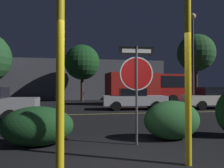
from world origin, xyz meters
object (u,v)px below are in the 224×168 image
(tree_1, at_px, (82,62))
(tree_2, at_px, (196,53))
(hedge_bush_1, at_px, (37,126))
(hedge_bush_2, at_px, (172,120))
(passing_car_2, at_px, (134,99))
(passing_car_3, at_px, (211,98))
(yellow_pole_left, at_px, (60,71))
(yellow_pole_right, at_px, (188,77))
(delivery_truck, at_px, (148,86))
(stop_sign, at_px, (137,75))
(street_lamp, at_px, (193,40))

(tree_1, relative_size, tree_2, 0.81)
(hedge_bush_1, relative_size, hedge_bush_2, 1.11)
(passing_car_2, xyz_separation_m, tree_2, (9.36, 7.99, 4.54))
(passing_car_3, distance_m, tree_2, 10.28)
(hedge_bush_1, distance_m, passing_car_2, 9.58)
(yellow_pole_left, height_order, hedge_bush_1, yellow_pole_left)
(yellow_pole_left, xyz_separation_m, tree_2, (13.52, 18.52, 3.52))
(yellow_pole_left, distance_m, tree_2, 23.20)
(hedge_bush_1, bearing_deg, passing_car_3, 37.51)
(yellow_pole_right, distance_m, hedge_bush_2, 2.31)
(hedge_bush_1, xyz_separation_m, tree_2, (14.21, 16.25, 4.75))
(delivery_truck, height_order, tree_1, tree_1)
(hedge_bush_1, relative_size, delivery_truck, 0.26)
(delivery_truck, distance_m, tree_2, 8.65)
(yellow_pole_left, bearing_deg, hedge_bush_2, 38.04)
(passing_car_2, height_order, delivery_truck, delivery_truck)
(stop_sign, relative_size, yellow_pole_left, 0.73)
(yellow_pole_left, xyz_separation_m, tree_1, (1.11, 19.49, 2.35))
(passing_car_3, bearing_deg, passing_car_2, -91.55)
(passing_car_2, xyz_separation_m, tree_1, (-3.05, 8.96, 3.37))
(tree_1, bearing_deg, street_lamp, -24.85)
(stop_sign, xyz_separation_m, passing_car_2, (2.37, 8.61, -1.09))
(yellow_pole_right, bearing_deg, hedge_bush_1, 147.80)
(stop_sign, distance_m, hedge_bush_2, 1.73)
(yellow_pole_left, xyz_separation_m, yellow_pole_right, (2.34, 0.36, -0.06))
(tree_2, bearing_deg, passing_car_3, -115.18)
(passing_car_3, bearing_deg, yellow_pole_right, -34.22)
(yellow_pole_left, height_order, delivery_truck, yellow_pole_left)
(yellow_pole_right, distance_m, tree_2, 21.62)
(yellow_pole_right, xyz_separation_m, passing_car_2, (1.82, 10.16, -0.96))
(passing_car_3, relative_size, tree_2, 0.54)
(stop_sign, distance_m, passing_car_3, 11.40)
(yellow_pole_left, xyz_separation_m, delivery_truck, (6.63, 14.83, -0.17))
(hedge_bush_1, height_order, hedge_bush_2, hedge_bush_2)
(hedge_bush_1, bearing_deg, yellow_pole_left, -73.14)
(hedge_bush_1, xyz_separation_m, passing_car_3, (10.28, 7.89, 0.23))
(street_lamp, bearing_deg, passing_car_3, -106.76)
(stop_sign, height_order, hedge_bush_2, stop_sign)
(passing_car_3, xyz_separation_m, street_lamp, (1.43, 4.73, 5.08))
(stop_sign, bearing_deg, hedge_bush_2, 21.74)
(passing_car_3, distance_m, delivery_truck, 5.59)
(tree_1, distance_m, tree_2, 12.50)
(street_lamp, distance_m, tree_1, 11.06)
(passing_car_3, bearing_deg, tree_2, 157.09)
(delivery_truck, distance_m, tree_1, 7.65)
(yellow_pole_right, distance_m, hedge_bush_1, 3.77)
(passing_car_2, bearing_deg, hedge_bush_1, -25.05)
(delivery_truck, xyz_separation_m, street_lamp, (4.39, 0.07, 4.25))
(tree_1, bearing_deg, yellow_pole_left, -93.26)
(stop_sign, distance_m, tree_2, 20.61)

